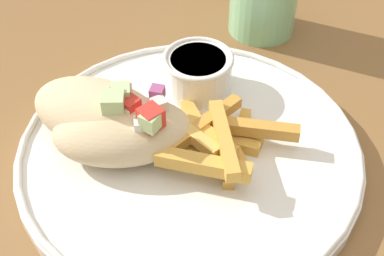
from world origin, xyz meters
TOP-DOWN VIEW (x-y plane):
  - table at (0.00, 0.00)m, footprint 1.30×1.30m
  - plate at (0.04, 0.00)m, footprint 0.30×0.30m
  - pita_sandwich_near at (-0.02, 0.01)m, footprint 0.12×0.08m
  - pita_sandwich_far at (-0.03, 0.03)m, footprint 0.15×0.13m
  - fries_pile at (0.06, -0.01)m, footprint 0.13×0.11m
  - sauce_ramekin at (0.06, 0.08)m, footprint 0.07×0.07m

SIDE VIEW (x-z plane):
  - table at x=0.00m, z-range 0.29..0.99m
  - plate at x=0.04m, z-range 0.71..0.73m
  - fries_pile at x=0.06m, z-range 0.72..0.75m
  - sauce_ramekin at x=0.06m, z-range 0.72..0.76m
  - pita_sandwich_near at x=-0.02m, z-range 0.72..0.77m
  - pita_sandwich_far at x=-0.03m, z-range 0.72..0.78m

